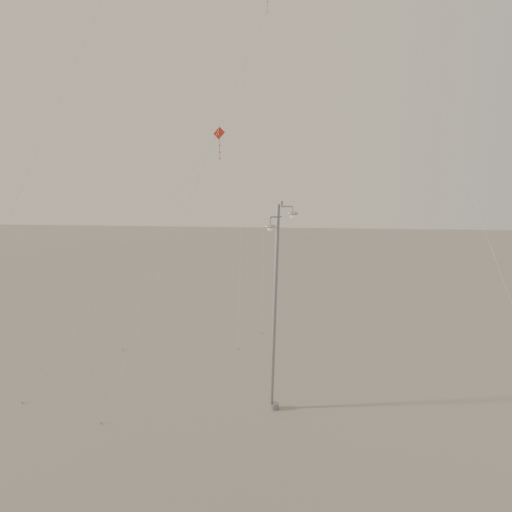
# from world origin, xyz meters

# --- Properties ---
(ground) EXTENTS (160.00, 160.00, 0.00)m
(ground) POSITION_xyz_m (0.00, 0.00, 0.00)
(ground) COLOR gray
(ground) RESTS_ON ground
(street_lamp) EXTENTS (1.49, 0.89, 9.89)m
(street_lamp) POSITION_xyz_m (2.09, 1.44, 5.27)
(street_lamp) COLOR gray
(street_lamp) RESTS_ON ground
(kite_1) EXTENTS (8.54, 6.40, 22.73)m
(kite_1) POSITION_xyz_m (0.71, 3.82, 16.86)
(kite_1) COLOR #322C2A
(kite_1) RESTS_ON ground
(kite_3) EXTENTS (9.36, 5.41, 13.51)m
(kite_3) POSITION_xyz_m (-3.31, 4.76, 10.09)
(kite_3) COLOR maroon
(kite_3) RESTS_ON ground
(kite_4) EXTENTS (7.32, 10.24, 24.08)m
(kite_4) POSITION_xyz_m (10.71, 12.35, 17.11)
(kite_4) COLOR #322C2A
(kite_4) RESTS_ON ground
(kite_5) EXTENTS (0.64, 13.25, 28.31)m
(kite_5) POSITION_xyz_m (0.07, 22.36, 21.18)
(kite_5) COLOR #A75C1B
(kite_5) RESTS_ON ground
(kite_7) EXTENTS (9.21, 6.92, 24.71)m
(kite_7) POSITION_xyz_m (-0.93, 13.86, 19.85)
(kite_7) COLOR maroon
(kite_7) RESTS_ON ground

